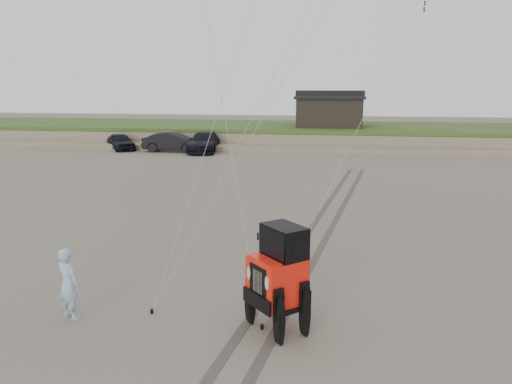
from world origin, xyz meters
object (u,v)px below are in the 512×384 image
Objects in this scene: truck_c at (204,142)px; truck_a at (121,142)px; cabin at (329,110)px; jeep at (277,290)px; truck_b at (173,142)px; man at (68,284)px.

truck_a is at bearing 173.36° from truck_c.
cabin is at bearing -17.90° from truck_a.
jeep reaches higher than truck_c.
truck_b is 31.16m from man.
truck_a is 0.84× the size of truck_b.
cabin is 1.17× the size of jeep.
cabin is at bearing -61.76° from truck_b.
jeep reaches higher than man.
jeep is at bearing -154.03° from man.
truck_b is 2.71m from truck_c.
cabin is 38.10m from man.
cabin is 15.22m from truck_b.
cabin reaches higher than man.
truck_a is 0.74× the size of truck_c.
truck_c is at bearing -146.36° from cabin.
truck_c is 31.92m from jeep.
cabin reaches higher than truck_a.
truck_c is at bearing 155.65° from jeep.
truck_b is at bearing -179.35° from truck_c.
man is at bearing -107.11° from truck_a.
truck_c is at bearing -84.47° from truck_b.
man is (4.52, -30.60, 0.09)m from truck_c.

